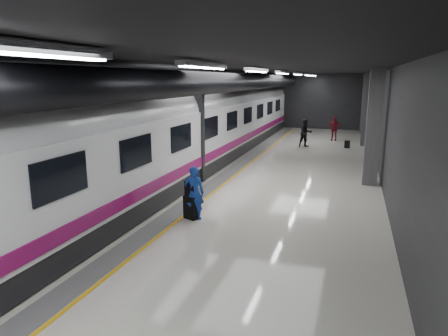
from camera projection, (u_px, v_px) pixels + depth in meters
The scene contains 9 objects.
ground at pixel (246, 187), 15.45m from camera, with size 40.00×40.00×0.00m, color silver.
platform_hall at pixel (246, 94), 15.65m from camera, with size 10.02×40.02×4.51m.
train at pixel (168, 131), 15.97m from camera, with size 3.05×38.00×4.05m.
traveler_main at pixel (194, 193), 11.80m from camera, with size 0.59×0.39×1.61m, color blue.
suitcase_main at pixel (191, 207), 11.92m from camera, with size 0.43×0.27×0.70m, color black.
shoulder_bag at pixel (191, 189), 11.83m from camera, with size 0.33×0.18×0.44m, color black.
traveler_far_a at pixel (306, 133), 24.48m from camera, with size 0.84×0.65×1.72m, color black.
traveler_far_b at pixel (334, 129), 27.07m from camera, with size 0.96×0.40×1.63m, color maroon.
suitcase_far at pixel (347, 144), 24.16m from camera, with size 0.31×0.20×0.46m, color black.
Camera 1 is at (3.80, -14.44, 4.10)m, focal length 32.00 mm.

